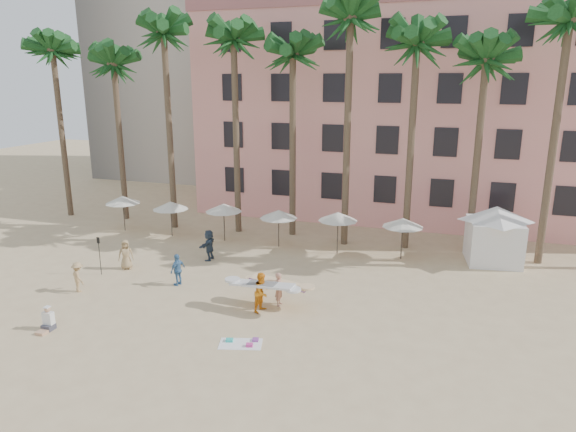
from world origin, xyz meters
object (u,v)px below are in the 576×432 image
(pink_hotel, at_px, (424,115))
(carrier_yellow, at_px, (279,287))
(carrier_white, at_px, (262,291))
(cabana, at_px, (495,229))

(pink_hotel, relative_size, carrier_yellow, 11.86)
(carrier_yellow, xyz_separation_m, carrier_white, (-0.57, -0.88, 0.07))
(pink_hotel, distance_m, cabana, 14.59)
(cabana, relative_size, carrier_yellow, 1.71)
(cabana, relative_size, carrier_white, 1.56)
(pink_hotel, bearing_deg, carrier_white, -103.52)
(carrier_yellow, height_order, carrier_white, carrier_white)
(carrier_white, bearing_deg, carrier_yellow, 57.31)
(cabana, bearing_deg, carrier_white, -135.19)
(carrier_yellow, bearing_deg, cabana, 43.90)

